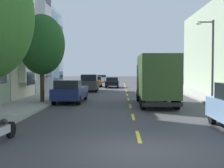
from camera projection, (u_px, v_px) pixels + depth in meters
ground_plane at (126, 90)px, 39.98m from camera, size 160.00×160.00×0.00m
sidewalk_left at (66, 90)px, 38.16m from camera, size 3.20×120.00×0.14m
sidewalk_right at (187, 90)px, 37.79m from camera, size 3.20×120.00×0.14m
lane_centerline_dashes at (127, 93)px, 34.49m from camera, size 0.14×47.20×0.01m
townhouse_fifth_powder_blue at (14, 51)px, 40.72m from camera, size 11.67×6.70×9.94m
street_tree_second at (42, 45)px, 23.50m from camera, size 3.36×3.36×6.37m
street_lamp at (210, 54)px, 23.65m from camera, size 1.35×0.28×5.97m
delivery_box_truck at (156, 78)px, 22.25m from camera, size 2.40×7.28×3.45m
parked_hatchback_orange at (96, 81)px, 46.97m from camera, size 1.79×4.02×1.50m
parked_sedan_teal at (147, 79)px, 59.59m from camera, size 1.87×4.53×1.43m
parked_sedan_silver at (102, 78)px, 63.87m from camera, size 1.86×4.52×1.43m
parked_pickup_navy at (70, 92)px, 24.42m from camera, size 2.14×5.35×1.73m
parked_suv_charcoal at (89, 83)px, 36.83m from camera, size 2.07×4.85×1.93m
moving_black_sedan at (112, 82)px, 44.67m from camera, size 1.80×4.50×1.43m
parked_motorcycle at (2, 130)px, 11.07m from camera, size 0.62×2.05×0.90m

